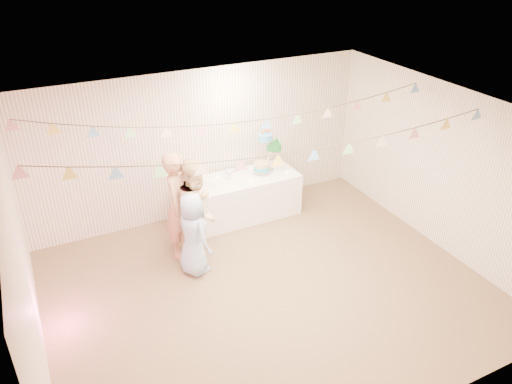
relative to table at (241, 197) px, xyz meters
name	(u,v)px	position (x,y,z in m)	size (l,w,h in m)	color
floor	(268,289)	(-0.50, -2.02, -0.38)	(6.00, 6.00, 0.00)	brown
ceiling	(271,117)	(-0.50, -2.02, 2.22)	(6.00, 6.00, 0.00)	silver
back_wall	(202,144)	(-0.50, 0.48, 0.92)	(6.00, 6.00, 0.00)	white
front_wall	(395,335)	(-0.50, -4.52, 0.92)	(6.00, 6.00, 0.00)	white
left_wall	(23,274)	(-3.50, -2.02, 0.92)	(5.00, 5.00, 0.00)	white
right_wall	(441,168)	(2.50, -2.02, 0.92)	(5.00, 5.00, 0.00)	white
table	(241,197)	(0.00, 0.00, 0.00)	(2.03, 0.81, 0.76)	white
cake_stand	(267,152)	(0.55, 0.05, 0.74)	(0.66, 0.39, 0.74)	silver
cake_bottom	(261,170)	(0.40, -0.01, 0.46)	(0.31, 0.31, 0.15)	#2AABC8
cake_middle	(274,149)	(0.73, 0.14, 0.73)	(0.27, 0.27, 0.22)	#1B7C2C
cake_top_tier	(265,140)	(0.49, 0.02, 1.00)	(0.25, 0.25, 0.19)	#4698DC
platter	(207,187)	(-0.64, -0.05, 0.38)	(0.33, 0.33, 0.02)	white
posy	(229,175)	(-0.18, 0.05, 0.46)	(0.15, 0.15, 0.18)	white
person_adult_a	(179,205)	(-1.30, -0.61, 0.48)	(0.63, 0.41, 1.73)	tan
person_adult_b	(197,209)	(-1.07, -0.78, 0.45)	(0.80, 0.63, 1.65)	#E3BE8C
person_child	(193,234)	(-1.28, -1.15, 0.27)	(0.64, 0.41, 1.30)	#9DB7DE
bunting_back	(234,110)	(-0.50, -0.92, 1.97)	(5.60, 1.10, 0.40)	pink
bunting_front	(278,145)	(-0.50, -2.22, 1.94)	(5.60, 0.90, 0.36)	#72A5E5
tealight_0	(200,191)	(-0.80, -0.15, 0.40)	(0.04, 0.04, 0.03)	#FFD88C
tealight_1	(217,177)	(-0.35, 0.18, 0.40)	(0.04, 0.04, 0.03)	#FFD88C
tealight_2	(251,181)	(0.10, -0.22, 0.40)	(0.04, 0.04, 0.03)	#FFD88C
tealight_3	(253,168)	(0.35, 0.22, 0.40)	(0.04, 0.04, 0.03)	#FFD88C
tealight_4	(287,172)	(0.82, -0.18, 0.40)	(0.04, 0.04, 0.03)	#FFD88C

